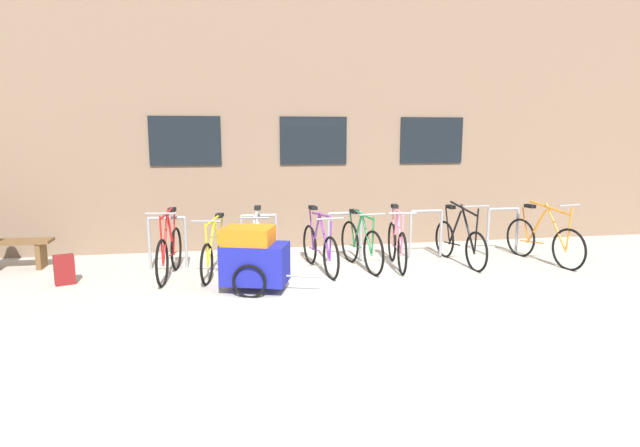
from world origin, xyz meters
name	(u,v)px	position (x,y,z in m)	size (l,w,h in m)	color
ground_plane	(351,294)	(0.00, 0.00, 0.00)	(42.00, 42.00, 0.00)	#B2ADA0
storefront_building	(295,121)	(0.00, 5.89, 2.53)	(28.00, 5.41, 5.06)	#7A604C
bike_rack	(345,231)	(0.33, 1.90, 0.54)	(6.63, 0.05, 0.88)	gray
bicycle_pink	(397,244)	(1.12, 1.38, 0.38)	(0.44, 1.64, 1.04)	black
bicycle_purple	(320,248)	(-0.21, 1.35, 0.38)	(0.45, 1.74, 1.05)	black
bicycle_yellow	(215,253)	(-1.88, 1.36, 0.36)	(0.54, 1.63, 0.98)	black
bicycle_black	(460,242)	(2.26, 1.40, 0.38)	(0.44, 1.76, 1.10)	black
bicycle_orange	(543,240)	(3.73, 1.21, 0.39)	(0.53, 1.78, 1.10)	black
bicycle_green	(361,245)	(0.50, 1.40, 0.39)	(0.45, 1.68, 1.00)	black
bicycle_white	(257,250)	(-1.23, 1.41, 0.38)	(0.44, 1.72, 1.06)	black
bicycle_red	(169,252)	(-2.59, 1.37, 0.40)	(0.44, 1.69, 1.11)	black
bike_trailer	(254,258)	(-1.33, 0.39, 0.48)	(1.48, 0.85, 0.94)	navy
backpack	(64,270)	(-4.10, 1.23, 0.22)	(0.28, 0.20, 0.44)	maroon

